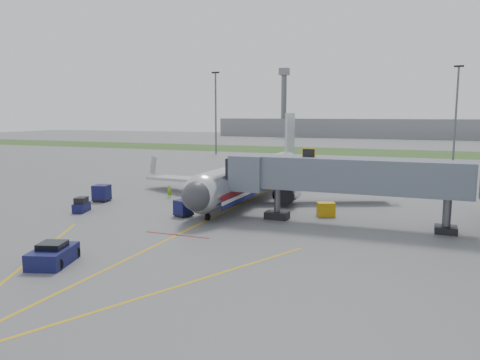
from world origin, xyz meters
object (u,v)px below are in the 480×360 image
(baggage_tug, at_px, (81,205))
(belt_loader, at_px, (229,194))
(pushback_tug, at_px, (53,255))
(ramp_worker, at_px, (169,191))
(airliner, at_px, (255,176))

(baggage_tug, relative_size, belt_loader, 0.48)
(pushback_tug, distance_m, belt_loader, 27.01)
(pushback_tug, height_order, ramp_worker, pushback_tug)
(ramp_worker, bearing_deg, baggage_tug, -156.11)
(airliner, height_order, belt_loader, airliner)
(airliner, xyz_separation_m, ramp_worker, (-9.55, -3.95, -1.89))
(baggage_tug, height_order, ramp_worker, baggage_tug)
(pushback_tug, relative_size, belt_loader, 0.83)
(pushback_tug, relative_size, ramp_worker, 2.75)
(airliner, xyz_separation_m, baggage_tug, (-13.80, -14.61, -1.97))
(airliner, bearing_deg, belt_loader, -139.93)
(pushback_tug, bearing_deg, baggage_tug, 124.08)
(airliner, height_order, ramp_worker, airliner)
(pushback_tug, xyz_separation_m, belt_loader, (1.50, 26.97, -0.04))
(airliner, relative_size, baggage_tug, 14.65)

